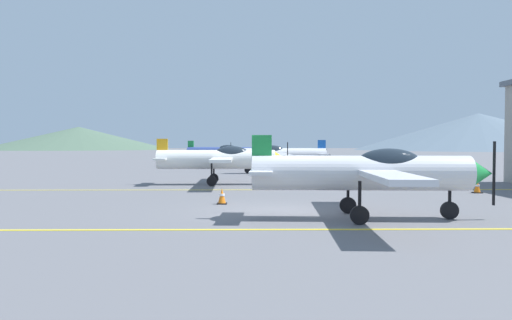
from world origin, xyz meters
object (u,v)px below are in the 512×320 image
car_sedan (315,156)px  traffic_cone_front (477,187)px  airplane_far (279,155)px  airplane_back (222,152)px  airplane_mid (221,159)px  airplane_near (369,172)px  traffic_cone_side (222,196)px

car_sedan → traffic_cone_front: size_ratio=7.83×
airplane_far → airplane_back: (-4.87, 10.27, 0.00)m
airplane_mid → airplane_back: 19.68m
airplane_far → car_sedan: (4.71, 14.72, -0.56)m
airplane_near → car_sedan: airplane_near is taller
airplane_mid → car_sedan: 25.54m
traffic_cone_front → traffic_cone_side: bearing=-161.8°
airplane_mid → airplane_back: size_ratio=1.00×
car_sedan → traffic_cone_side: bearing=-103.8°
traffic_cone_side → airplane_mid: bearing=93.6°
airplane_far → traffic_cone_side: bearing=-100.4°
airplane_near → traffic_cone_front: airplane_near is taller
airplane_far → traffic_cone_front: (8.04, -13.97, -1.11)m
car_sedan → traffic_cone_side: (-7.94, -32.38, -0.56)m
airplane_near → airplane_mid: bearing=113.5°
airplane_back → traffic_cone_front: airplane_back is taller
airplane_near → airplane_far: (-1.34, 21.11, 0.00)m
car_sedan → airplane_mid: bearing=-109.4°
traffic_cone_front → airplane_mid: bearing=158.7°
airplane_mid → car_sedan: airplane_mid is taller
traffic_cone_side → airplane_far: bearing=79.6°
traffic_cone_front → traffic_cone_side: 11.86m
car_sedan → airplane_near: bearing=-95.4°
car_sedan → traffic_cone_front: (3.33, -28.69, -0.56)m
airplane_far → car_sedan: 15.46m
airplane_back → traffic_cone_side: 28.01m
traffic_cone_front → traffic_cone_side: (-11.27, -3.69, 0.00)m
airplane_mid → airplane_far: same height
airplane_far → traffic_cone_side: size_ratio=14.07×
airplane_far → airplane_back: size_ratio=1.00×
airplane_mid → traffic_cone_side: bearing=-86.4°
car_sedan → airplane_far: bearing=-107.7°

